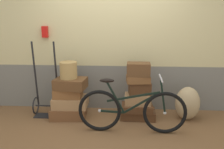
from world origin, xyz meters
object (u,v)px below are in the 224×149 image
Objects in this scene: suitcase_0 at (69,112)px; suitcase_8 at (138,79)px; suitcase_6 at (138,99)px; suitcase_9 at (138,69)px; wicker_basket at (68,70)px; bicycle at (132,110)px; suitcase_4 at (138,114)px; suitcase_1 at (71,102)px; suitcase_3 at (71,84)px; burlap_sack at (187,103)px; suitcase_7 at (140,88)px; luggage_trolley at (47,99)px; suitcase_2 at (68,93)px; suitcase_5 at (137,108)px.

suitcase_8 is at bearing -2.75° from suitcase_0.
suitcase_6 is 1.13× the size of suitcase_9.
bicycle is at bearing -26.40° from wicker_basket.
suitcase_9 is at bearing -154.20° from suitcase_4.
suitcase_8 is (1.16, 0.01, 0.42)m from suitcase_1.
suitcase_8 is at bearing 7.13° from suitcase_3.
suitcase_0 is at bearing 154.88° from bicycle.
suitcase_1 is at bearing -178.06° from suitcase_9.
bicycle reaches higher than burlap_sack.
suitcase_0 is at bearing 175.62° from suitcase_8.
suitcase_7 is at bearing 26.71° from suitcase_6.
burlap_sack is (0.83, -0.00, 0.21)m from suitcase_4.
suitcase_8 is 0.94m from burlap_sack.
suitcase_6 reaches higher than suitcase_1.
suitcase_9 is at bearing -179.79° from suitcase_7.
luggage_trolley is (-0.46, 0.09, -0.32)m from suitcase_3.
wicker_basket reaches higher than suitcase_4.
luggage_trolley is at bearing 169.31° from wicker_basket.
suitcase_9 reaches higher than suitcase_7.
luggage_trolley is (-1.61, 0.07, -0.57)m from suitcase_9.
suitcase_9 is at bearing 78.30° from bicycle.
wicker_basket reaches higher than suitcase_1.
suitcase_4 is at bearing 7.89° from suitcase_3.
suitcase_6 is 0.54m from bicycle.
suitcase_0 is 2.05m from burlap_sack.
suitcase_8 reaches higher than burlap_sack.
suitcase_3 is at bearing -176.97° from suitcase_4.
suitcase_9 reaches higher than suitcase_2.
burlap_sack reaches higher than suitcase_6.
suitcase_2 is (-0.00, 0.02, 0.35)m from suitcase_0.
suitcase_4 is at bearing -2.36° from luggage_trolley.
suitcase_1 is 1.16m from suitcase_6.
wicker_basket is at bearing -177.59° from suitcase_4.
wicker_basket is at bearing 165.20° from suitcase_3.
suitcase_5 reaches higher than suitcase_4.
wicker_basket is (-1.17, 0.03, 0.63)m from suitcase_5.
suitcase_7 is at bearing 7.71° from suitcase_9.
suitcase_6 reaches higher than suitcase_0.
suitcase_3 is 0.23m from wicker_basket.
burlap_sack is at bearing 1.59° from suitcase_4.
suitcase_7 is at bearing 21.76° from suitcase_8.
luggage_trolley is at bearing 167.74° from suitcase_2.
suitcase_2 reaches higher than suitcase_1.
wicker_basket is at bearing 149.40° from suitcase_1.
wicker_basket is 0.51× the size of burlap_sack.
luggage_trolley is at bearing 179.35° from suitcase_4.
suitcase_8 is at bearing -0.05° from wicker_basket.
wicker_basket is at bearing 153.60° from bicycle.
suitcase_2 is 0.81× the size of burlap_sack.
suitcase_3 is at bearing -11.44° from luggage_trolley.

